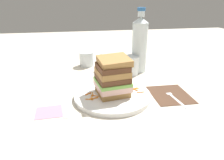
% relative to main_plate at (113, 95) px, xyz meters
% --- Properties ---
extents(ground_plane, '(3.00, 3.00, 0.00)m').
position_rel_main_plate_xyz_m(ground_plane, '(-0.00, -0.01, -0.01)').
color(ground_plane, beige).
extents(main_plate, '(0.27, 0.27, 0.02)m').
position_rel_main_plate_xyz_m(main_plate, '(0.00, 0.00, 0.00)').
color(main_plate, white).
rests_on(main_plate, ground_plane).
extents(sandwich, '(0.13, 0.13, 0.14)m').
position_rel_main_plate_xyz_m(sandwich, '(0.00, 0.00, 0.07)').
color(sandwich, '#A87A42').
rests_on(sandwich, main_plate).
extents(carrot_shred_0, '(0.02, 0.02, 0.00)m').
position_rel_main_plate_xyz_m(carrot_shred_0, '(-0.09, 0.01, 0.01)').
color(carrot_shred_0, orange).
rests_on(carrot_shred_0, main_plate).
extents(carrot_shred_1, '(0.03, 0.01, 0.00)m').
position_rel_main_plate_xyz_m(carrot_shred_1, '(-0.09, -0.03, 0.01)').
color(carrot_shred_1, orange).
rests_on(carrot_shred_1, main_plate).
extents(carrot_shred_2, '(0.01, 0.02, 0.00)m').
position_rel_main_plate_xyz_m(carrot_shred_2, '(-0.08, -0.02, 0.01)').
color(carrot_shred_2, orange).
rests_on(carrot_shred_2, main_plate).
extents(carrot_shred_3, '(0.03, 0.01, 0.00)m').
position_rel_main_plate_xyz_m(carrot_shred_3, '(-0.07, -0.03, 0.01)').
color(carrot_shred_3, orange).
rests_on(carrot_shred_3, main_plate).
extents(carrot_shred_4, '(0.03, 0.02, 0.00)m').
position_rel_main_plate_xyz_m(carrot_shred_4, '(-0.07, -0.01, 0.01)').
color(carrot_shred_4, orange).
rests_on(carrot_shred_4, main_plate).
extents(carrot_shred_5, '(0.01, 0.03, 0.00)m').
position_rel_main_plate_xyz_m(carrot_shred_5, '(-0.07, 0.00, 0.01)').
color(carrot_shred_5, orange).
rests_on(carrot_shred_5, main_plate).
extents(carrot_shred_6, '(0.03, 0.02, 0.00)m').
position_rel_main_plate_xyz_m(carrot_shred_6, '(0.09, 0.02, 0.01)').
color(carrot_shred_6, orange).
rests_on(carrot_shred_6, main_plate).
extents(carrot_shred_7, '(0.02, 0.01, 0.00)m').
position_rel_main_plate_xyz_m(carrot_shred_7, '(0.09, 0.02, 0.01)').
color(carrot_shred_7, orange).
rests_on(carrot_shred_7, main_plate).
extents(carrot_shred_8, '(0.01, 0.02, 0.00)m').
position_rel_main_plate_xyz_m(carrot_shred_8, '(0.07, 0.02, 0.01)').
color(carrot_shred_8, orange).
rests_on(carrot_shred_8, main_plate).
extents(carrot_shred_9, '(0.02, 0.03, 0.00)m').
position_rel_main_plate_xyz_m(carrot_shred_9, '(0.08, 0.02, 0.01)').
color(carrot_shred_9, orange).
rests_on(carrot_shred_9, main_plate).
extents(carrot_shred_10, '(0.03, 0.00, 0.00)m').
position_rel_main_plate_xyz_m(carrot_shred_10, '(0.10, -0.01, 0.01)').
color(carrot_shred_10, orange).
rests_on(carrot_shred_10, main_plate).
extents(napkin_dark, '(0.14, 0.16, 0.00)m').
position_rel_main_plate_xyz_m(napkin_dark, '(0.21, -0.02, -0.01)').
color(napkin_dark, '#4C3323').
rests_on(napkin_dark, ground_plane).
extents(fork, '(0.03, 0.17, 0.00)m').
position_rel_main_plate_xyz_m(fork, '(0.21, -0.04, -0.00)').
color(fork, silver).
rests_on(fork, napkin_dark).
extents(knife, '(0.04, 0.20, 0.00)m').
position_rel_main_plate_xyz_m(knife, '(-0.18, -0.02, -0.01)').
color(knife, silver).
rests_on(knife, ground_plane).
extents(juice_glass, '(0.08, 0.08, 0.09)m').
position_rel_main_plate_xyz_m(juice_glass, '(0.12, 0.22, 0.03)').
color(juice_glass, white).
rests_on(juice_glass, ground_plane).
extents(water_bottle, '(0.07, 0.07, 0.29)m').
position_rel_main_plate_xyz_m(water_bottle, '(0.17, 0.25, 0.12)').
color(water_bottle, silver).
rests_on(water_bottle, ground_plane).
extents(empty_tumbler_0, '(0.06, 0.06, 0.08)m').
position_rel_main_plate_xyz_m(empty_tumbler_0, '(0.02, 0.30, 0.03)').
color(empty_tumbler_0, silver).
rests_on(empty_tumbler_0, ground_plane).
extents(empty_tumbler_1, '(0.08, 0.08, 0.07)m').
position_rel_main_plate_xyz_m(empty_tumbler_1, '(-0.07, 0.38, 0.03)').
color(empty_tumbler_1, silver).
rests_on(empty_tumbler_1, ground_plane).
extents(napkin_pink, '(0.09, 0.08, 0.00)m').
position_rel_main_plate_xyz_m(napkin_pink, '(-0.22, -0.06, -0.01)').
color(napkin_pink, pink).
rests_on(napkin_pink, ground_plane).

